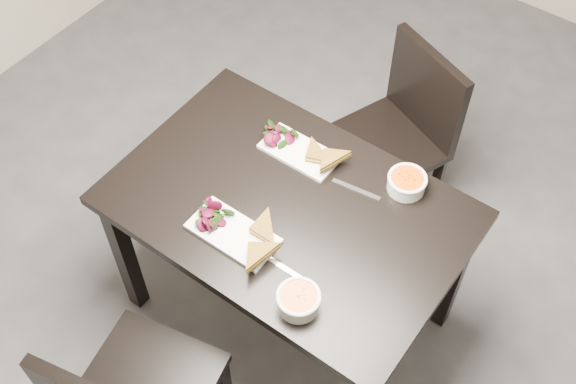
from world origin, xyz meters
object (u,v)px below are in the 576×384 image
(chair_far, at_px, (400,129))
(soup_bowl_near, at_px, (299,300))
(table, at_px, (288,221))
(plate_near, at_px, (233,233))
(soup_bowl_far, at_px, (407,182))
(plate_far, at_px, (299,152))

(chair_far, relative_size, soup_bowl_near, 6.10)
(table, bearing_deg, chair_far, 87.40)
(plate_near, distance_m, soup_bowl_far, 0.62)
(chair_far, distance_m, plate_near, 1.01)
(table, relative_size, soup_bowl_near, 8.60)
(soup_bowl_near, xyz_separation_m, soup_bowl_far, (0.04, 0.59, -0.00))
(chair_far, bearing_deg, plate_far, -82.45)
(plate_near, relative_size, soup_bowl_near, 2.17)
(chair_far, height_order, soup_bowl_near, chair_far)
(soup_bowl_near, bearing_deg, table, 130.84)
(chair_far, bearing_deg, table, -71.09)
(plate_far, distance_m, soup_bowl_far, 0.40)
(chair_far, xyz_separation_m, soup_bowl_near, (0.22, -1.05, 0.30))
(plate_near, height_order, soup_bowl_far, soup_bowl_far)
(table, distance_m, plate_near, 0.24)
(plate_far, bearing_deg, chair_far, 76.05)
(soup_bowl_near, relative_size, plate_far, 0.49)
(table, distance_m, plate_far, 0.26)
(chair_far, bearing_deg, soup_bowl_far, -39.32)
(plate_near, xyz_separation_m, soup_bowl_far, (0.36, 0.51, 0.03))
(table, distance_m, chair_far, 0.77)
(table, distance_m, soup_bowl_far, 0.44)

